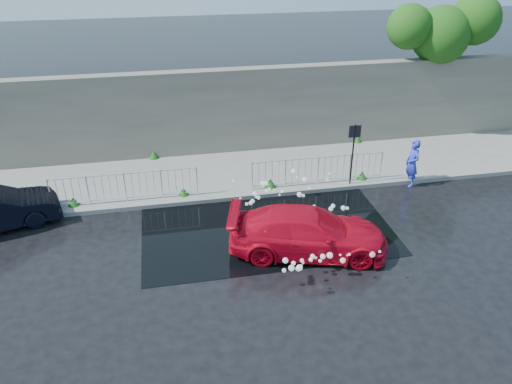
# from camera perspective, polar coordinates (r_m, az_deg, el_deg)

# --- Properties ---
(ground) EXTENTS (90.00, 90.00, 0.00)m
(ground) POSITION_cam_1_polar(r_m,az_deg,el_deg) (15.55, 0.05, -6.03)
(ground) COLOR black
(ground) RESTS_ON ground
(pavement) EXTENTS (30.00, 4.00, 0.15)m
(pavement) POSITION_cam_1_polar(r_m,az_deg,el_deg) (19.79, -2.76, 2.17)
(pavement) COLOR slate
(pavement) RESTS_ON ground
(curb) EXTENTS (30.00, 0.25, 0.16)m
(curb) POSITION_cam_1_polar(r_m,az_deg,el_deg) (18.03, -1.80, -0.55)
(curb) COLOR slate
(curb) RESTS_ON ground
(retaining_wall) EXTENTS (30.00, 0.60, 3.50)m
(retaining_wall) POSITION_cam_1_polar(r_m,az_deg,el_deg) (21.11, -3.79, 9.21)
(retaining_wall) COLOR #5A574B
(retaining_wall) RESTS_ON pavement
(puddle) EXTENTS (8.00, 5.00, 0.01)m
(puddle) POSITION_cam_1_polar(r_m,az_deg,el_deg) (16.45, 1.08, -3.90)
(puddle) COLOR black
(puddle) RESTS_ON ground
(sign_post) EXTENTS (0.45, 0.06, 2.50)m
(sign_post) POSITION_cam_1_polar(r_m,az_deg,el_deg) (18.47, 11.08, 5.30)
(sign_post) COLOR black
(sign_post) RESTS_ON ground
(tree) EXTENTS (5.02, 2.47, 6.28)m
(tree) POSITION_cam_1_polar(r_m,az_deg,el_deg) (23.76, 20.79, 16.98)
(tree) COLOR #332114
(tree) RESTS_ON ground
(railing_left) EXTENTS (5.05, 0.05, 1.10)m
(railing_left) POSITION_cam_1_polar(r_m,az_deg,el_deg) (17.92, -14.74, 0.64)
(railing_left) COLOR silver
(railing_left) RESTS_ON pavement
(railing_right) EXTENTS (5.05, 0.05, 1.10)m
(railing_right) POSITION_cam_1_polar(r_m,az_deg,el_deg) (18.69, 7.10, 2.58)
(railing_right) COLOR silver
(railing_right) RESTS_ON pavement
(weeds) EXTENTS (12.17, 3.93, 0.35)m
(weeds) POSITION_cam_1_polar(r_m,az_deg,el_deg) (19.22, -2.92, 2.11)
(weeds) COLOR #204A13
(weeds) RESTS_ON pavement
(water_spray) EXTENTS (3.64, 5.60, 1.01)m
(water_spray) POSITION_cam_1_polar(r_m,az_deg,el_deg) (15.56, 4.75, -3.11)
(water_spray) COLOR white
(water_spray) RESTS_ON ground
(red_car) EXTENTS (5.05, 3.04, 1.37)m
(red_car) POSITION_cam_1_polar(r_m,az_deg,el_deg) (14.96, 5.99, -4.59)
(red_car) COLOR red
(red_car) RESTS_ON ground
(person) EXTENTS (0.47, 0.69, 1.82)m
(person) POSITION_cam_1_polar(r_m,az_deg,el_deg) (19.53, 17.43, 3.16)
(person) COLOR blue
(person) RESTS_ON ground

